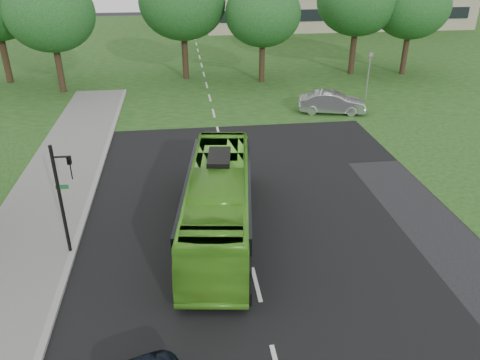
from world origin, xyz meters
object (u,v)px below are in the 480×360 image
(traffic_light, at_px, (63,193))
(camera_pole, at_px, (369,70))
(tree_park_d, at_px, (358,0))
(tree_park_e, at_px, (412,6))
(sedan, at_px, (332,102))
(tree_park_a, at_px, (50,14))
(tree_park_b, at_px, (182,2))
(tree_park_c, at_px, (263,14))
(bus, at_px, (219,202))

(traffic_light, height_order, camera_pole, traffic_light)
(tree_park_d, bearing_deg, tree_park_e, -9.87)
(sedan, bearing_deg, tree_park_e, -31.25)
(sedan, xyz_separation_m, camera_pole, (3.83, 3.00, 1.62))
(tree_park_e, height_order, camera_pole, tree_park_e)
(tree_park_d, bearing_deg, traffic_light, -127.78)
(tree_park_a, height_order, tree_park_b, tree_park_b)
(tree_park_b, relative_size, tree_park_e, 1.09)
(tree_park_c, bearing_deg, tree_park_d, 12.04)
(tree_park_e, bearing_deg, tree_park_b, 177.48)
(tree_park_d, bearing_deg, bus, -119.92)
(tree_park_a, xyz_separation_m, tree_park_c, (17.48, 1.14, -0.43))
(camera_pole, bearing_deg, tree_park_a, -171.56)
(tree_park_e, xyz_separation_m, bus, (-20.32, -25.90, -4.77))
(tree_park_b, xyz_separation_m, tree_park_d, (16.12, -0.07, 0.00))
(bus, bearing_deg, tree_park_c, 83.96)
(tree_park_d, bearing_deg, tree_park_a, -173.37)
(sedan, height_order, camera_pole, camera_pole)
(tree_park_c, distance_m, bus, 25.93)
(tree_park_e, height_order, sedan, tree_park_e)
(bus, bearing_deg, tree_park_b, 99.46)
(tree_park_c, distance_m, traffic_light, 28.57)
(tree_park_c, height_order, camera_pole, tree_park_c)
(bus, bearing_deg, tree_park_d, 68.00)
(tree_park_b, bearing_deg, tree_park_d, -0.25)
(tree_park_b, relative_size, traffic_light, 2.12)
(tree_park_a, relative_size, traffic_light, 1.98)
(camera_pole, bearing_deg, bus, -106.15)
(tree_park_b, distance_m, bus, 27.36)
(tree_park_a, xyz_separation_m, tree_park_b, (10.60, 3.18, 0.41))
(tree_park_a, xyz_separation_m, camera_pole, (24.98, -5.43, -3.97))
(sedan, bearing_deg, camera_pole, -38.70)
(tree_park_d, height_order, camera_pole, tree_park_d)
(tree_park_e, bearing_deg, tree_park_c, -175.51)
(tree_park_b, distance_m, camera_pole, 17.32)
(sedan, distance_m, traffic_light, 22.67)
(bus, xyz_separation_m, camera_pole, (13.66, 18.22, 0.93))
(tree_park_e, distance_m, traffic_light, 37.71)
(tree_park_d, distance_m, bus, 31.33)
(tree_park_b, relative_size, tree_park_d, 1.00)
(tree_park_b, bearing_deg, sedan, -47.73)
(tree_park_c, height_order, sedan, tree_park_c)
(tree_park_a, bearing_deg, tree_park_b, 16.67)
(tree_park_b, bearing_deg, tree_park_a, -163.33)
(tree_park_a, height_order, tree_park_d, tree_park_d)
(bus, height_order, sedan, bus)
(tree_park_d, xyz_separation_m, traffic_light, (-21.41, -27.62, -4.00))
(tree_park_e, relative_size, camera_pole, 2.45)
(tree_park_c, height_order, traffic_light, tree_park_c)
(traffic_light, bearing_deg, bus, 13.84)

